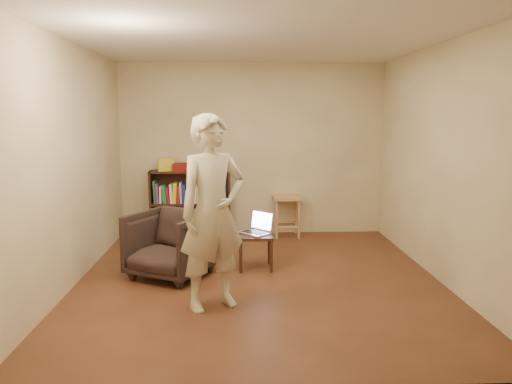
{
  "coord_description": "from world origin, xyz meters",
  "views": [
    {
      "loc": [
        -0.25,
        -5.36,
        1.83
      ],
      "look_at": [
        -0.02,
        0.35,
        0.94
      ],
      "focal_mm": 35.0,
      "sensor_mm": 36.0,
      "label": 1
    }
  ],
  "objects_px": {
    "bookshelf": "(191,207)",
    "person": "(213,213)",
    "armchair": "(171,244)",
    "stool": "(287,204)",
    "laptop": "(257,228)",
    "side_table": "(255,240)"
  },
  "relations": [
    {
      "from": "bookshelf",
      "to": "person",
      "type": "distance_m",
      "value": 2.95
    },
    {
      "from": "bookshelf",
      "to": "armchair",
      "type": "xyz_separation_m",
      "value": [
        -0.06,
        -1.93,
        -0.06
      ]
    },
    {
      "from": "bookshelf",
      "to": "stool",
      "type": "xyz_separation_m",
      "value": [
        1.46,
        -0.06,
        0.05
      ]
    },
    {
      "from": "armchair",
      "to": "laptop",
      "type": "relative_size",
      "value": 1.82
    },
    {
      "from": "stool",
      "to": "laptop",
      "type": "distance_m",
      "value": 1.64
    },
    {
      "from": "bookshelf",
      "to": "laptop",
      "type": "bearing_deg",
      "value": -59.9
    },
    {
      "from": "bookshelf",
      "to": "person",
      "type": "height_order",
      "value": "person"
    },
    {
      "from": "stool",
      "to": "side_table",
      "type": "bearing_deg",
      "value": -108.48
    },
    {
      "from": "stool",
      "to": "laptop",
      "type": "height_order",
      "value": "laptop"
    },
    {
      "from": "side_table",
      "to": "laptop",
      "type": "bearing_deg",
      "value": 71.96
    },
    {
      "from": "bookshelf",
      "to": "laptop",
      "type": "xyz_separation_m",
      "value": [
        0.94,
        -1.62,
        0.04
      ]
    },
    {
      "from": "side_table",
      "to": "person",
      "type": "xyz_separation_m",
      "value": [
        -0.45,
        -1.19,
        0.57
      ]
    },
    {
      "from": "armchair",
      "to": "laptop",
      "type": "bearing_deg",
      "value": 45.85
    },
    {
      "from": "person",
      "to": "laptop",
      "type": "bearing_deg",
      "value": 39.89
    },
    {
      "from": "laptop",
      "to": "stool",
      "type": "bearing_deg",
      "value": 117.59
    },
    {
      "from": "person",
      "to": "bookshelf",
      "type": "bearing_deg",
      "value": 69.58
    },
    {
      "from": "laptop",
      "to": "armchair",
      "type": "bearing_deg",
      "value": -116.12
    },
    {
      "from": "laptop",
      "to": "person",
      "type": "relative_size",
      "value": 0.25
    },
    {
      "from": "bookshelf",
      "to": "armchair",
      "type": "height_order",
      "value": "bookshelf"
    },
    {
      "from": "laptop",
      "to": "side_table",
      "type": "bearing_deg",
      "value": -61.95
    },
    {
      "from": "armchair",
      "to": "person",
      "type": "height_order",
      "value": "person"
    },
    {
      "from": "armchair",
      "to": "laptop",
      "type": "xyz_separation_m",
      "value": [
        0.99,
        0.32,
        0.1
      ]
    }
  ]
}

